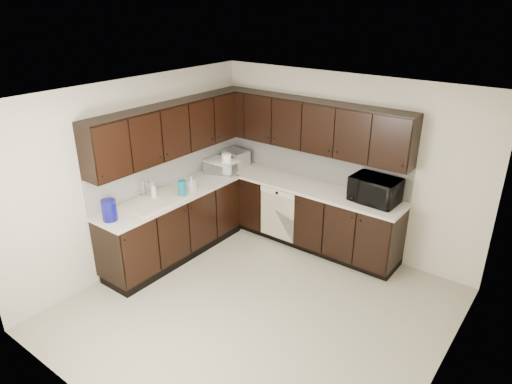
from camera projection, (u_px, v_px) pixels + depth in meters
floor at (258, 309)px, 5.40m from camera, size 4.00×4.00×0.00m
ceiling at (258, 99)px, 4.41m from camera, size 4.00×4.00×0.00m
wall_back at (344, 164)px, 6.37m from camera, size 4.00×0.02×2.50m
wall_left at (137, 174)px, 6.01m from camera, size 0.02×4.00×2.50m
wall_right at (449, 278)px, 3.80m from camera, size 0.02×4.00×2.50m
wall_front at (99, 308)px, 3.44m from camera, size 4.00×0.02×2.50m
lower_cabinets at (248, 221)px, 6.61m from camera, size 3.00×2.80×0.90m
countertop at (248, 189)px, 6.41m from camera, size 3.03×2.83×0.04m
backsplash at (245, 164)px, 6.57m from camera, size 3.00×2.80×0.48m
upper_cabinets at (246, 127)px, 6.19m from camera, size 3.00×2.80×0.70m
dishwasher at (277, 211)px, 6.60m from camera, size 0.58×0.04×0.78m
sink at (155, 206)px, 5.97m from camera, size 0.54×0.82×0.42m
microwave at (375, 190)px, 5.89m from camera, size 0.63×0.44×0.34m
soap_bottle_a at (191, 184)px, 6.25m from camera, size 0.12×0.12×0.21m
soap_bottle_b at (154, 191)px, 6.01m from camera, size 0.09×0.10×0.22m
toaster_oven at (235, 158)px, 7.19m from camera, size 0.43×0.34×0.24m
storage_bin at (221, 166)px, 6.93m from camera, size 0.54×0.48×0.18m
blue_pitcher at (109, 210)px, 5.42m from camera, size 0.19×0.19×0.26m
teal_tumbler at (182, 189)px, 6.06m from camera, size 0.11×0.11×0.23m
paper_towel_roll at (227, 164)px, 6.84m from camera, size 0.16×0.16×0.31m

